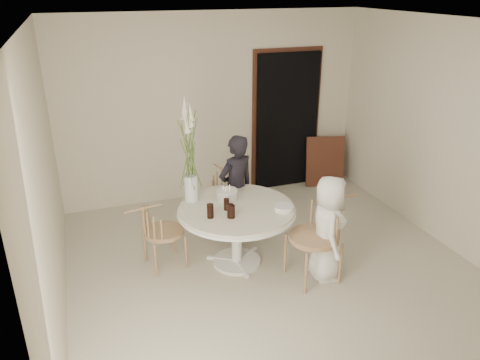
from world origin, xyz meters
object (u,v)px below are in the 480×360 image
object	(u,v)px
girl	(236,189)
table	(237,216)
boy	(328,229)
chair_right	(325,227)
birthday_cake	(227,195)
chair_far	(226,190)
chair_left	(154,227)
flower_vase	(190,153)

from	to	relation	value
girl	table	bearing A→B (deg)	52.68
girl	boy	world-z (taller)	girl
boy	chair_right	bearing A→B (deg)	51.40
girl	birthday_cake	size ratio (longest dim) A/B	5.66
table	chair_far	bearing A→B (deg)	79.58
table	birthday_cake	distance (m)	0.29
table	birthday_cake	size ratio (longest dim) A/B	5.44
table	chair_far	world-z (taller)	chair_far
table	birthday_cake	xyz separation A→B (m)	(-0.04, 0.23, 0.17)
chair_left	birthday_cake	bearing A→B (deg)	-100.25
chair_right	girl	size ratio (longest dim) A/B	0.68
table	girl	distance (m)	0.59
table	chair_left	xyz separation A→B (m)	(-0.90, 0.23, -0.10)
flower_vase	chair_left	bearing A→B (deg)	-166.78
chair_right	boy	xyz separation A→B (m)	(0.02, -0.04, -0.01)
chair_far	birthday_cake	world-z (taller)	birthday_cake
table	birthday_cake	world-z (taller)	birthday_cake
chair_right	girl	world-z (taller)	girl
chair_right	birthday_cake	distance (m)	1.17
chair_right	chair_left	bearing A→B (deg)	-119.37
chair_left	boy	size ratio (longest dim) A/B	0.66
table	flower_vase	xyz separation A→B (m)	(-0.43, 0.35, 0.69)
chair_right	boy	world-z (taller)	boy
table	chair_left	bearing A→B (deg)	165.39
girl	birthday_cake	world-z (taller)	girl
chair_far	birthday_cake	size ratio (longest dim) A/B	3.23
chair_left	girl	xyz separation A→B (m)	(1.09, 0.32, 0.18)
boy	birthday_cake	xyz separation A→B (m)	(-0.88, 0.81, 0.19)
chair_far	flower_vase	bearing A→B (deg)	-144.92
boy	birthday_cake	world-z (taller)	boy
chair_far	boy	xyz separation A→B (m)	(0.67, -1.53, 0.09)
chair_far	flower_vase	size ratio (longest dim) A/B	0.65
table	chair_right	size ratio (longest dim) A/B	1.40
chair_far	chair_right	world-z (taller)	chair_right
boy	birthday_cake	size ratio (longest dim) A/B	4.92
birthday_cake	table	bearing A→B (deg)	-80.56
chair_left	girl	world-z (taller)	girl
chair_left	birthday_cake	world-z (taller)	birthday_cake
chair_right	birthday_cake	world-z (taller)	chair_right
girl	boy	bearing A→B (deg)	101.14
table	boy	xyz separation A→B (m)	(0.84, -0.58, -0.01)
chair_right	flower_vase	size ratio (longest dim) A/B	0.78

